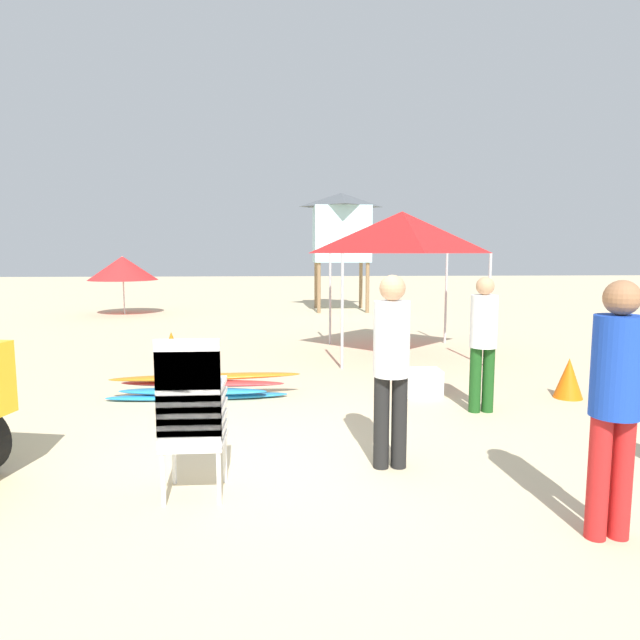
# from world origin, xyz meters

# --- Properties ---
(ground) EXTENTS (80.00, 80.00, 0.00)m
(ground) POSITION_xyz_m (0.00, 0.00, 0.00)
(ground) COLOR beige
(stacked_plastic_chairs) EXTENTS (0.48, 0.48, 1.29)m
(stacked_plastic_chairs) POSITION_xyz_m (-0.46, -0.72, 0.74)
(stacked_plastic_chairs) COLOR white
(stacked_plastic_chairs) RESTS_ON ground
(surfboard_pile) EXTENTS (2.56, 0.55, 0.32)m
(surfboard_pile) POSITION_xyz_m (-0.87, 2.29, 0.16)
(surfboard_pile) COLOR #268CCC
(surfboard_pile) RESTS_ON ground
(lifeguard_near_left) EXTENTS (0.32, 0.32, 1.75)m
(lifeguard_near_left) POSITION_xyz_m (2.43, -1.49, 1.01)
(lifeguard_near_left) COLOR red
(lifeguard_near_left) RESTS_ON ground
(lifeguard_near_right) EXTENTS (0.32, 0.32, 1.73)m
(lifeguard_near_right) POSITION_xyz_m (1.20, -0.18, 1.00)
(lifeguard_near_right) COLOR black
(lifeguard_near_right) RESTS_ON ground
(lifeguard_far_right) EXTENTS (0.32, 0.32, 1.64)m
(lifeguard_far_right) POSITION_xyz_m (2.63, 1.47, 0.94)
(lifeguard_far_right) COLOR #194C19
(lifeguard_far_right) RESTS_ON ground
(popup_canopy) EXTENTS (2.51, 2.51, 2.68)m
(popup_canopy) POSITION_xyz_m (2.43, 5.29, 2.29)
(popup_canopy) COLOR #B2B2B7
(popup_canopy) RESTS_ON ground
(lifeguard_tower) EXTENTS (1.98, 1.98, 3.86)m
(lifeguard_tower) POSITION_xyz_m (2.11, 13.32, 2.75)
(lifeguard_tower) COLOR olive
(lifeguard_tower) RESTS_ON ground
(beach_umbrella_left) EXTENTS (2.11, 2.11, 1.81)m
(beach_umbrella_left) POSITION_xyz_m (-4.75, 12.50, 1.44)
(beach_umbrella_left) COLOR beige
(beach_umbrella_left) RESTS_ON ground
(traffic_cone_near) EXTENTS (0.38, 0.38, 0.54)m
(traffic_cone_near) POSITION_xyz_m (4.01, 2.02, 0.27)
(traffic_cone_near) COLOR orange
(traffic_cone_near) RESTS_ON ground
(traffic_cone_far) EXTENTS (0.33, 0.33, 0.48)m
(traffic_cone_far) POSITION_xyz_m (-1.83, 5.24, 0.24)
(traffic_cone_far) COLOR orange
(traffic_cone_far) RESTS_ON ground
(cooler_box) EXTENTS (0.49, 0.38, 0.35)m
(cooler_box) POSITION_xyz_m (2.11, 2.30, 0.18)
(cooler_box) COLOR white
(cooler_box) RESTS_ON ground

